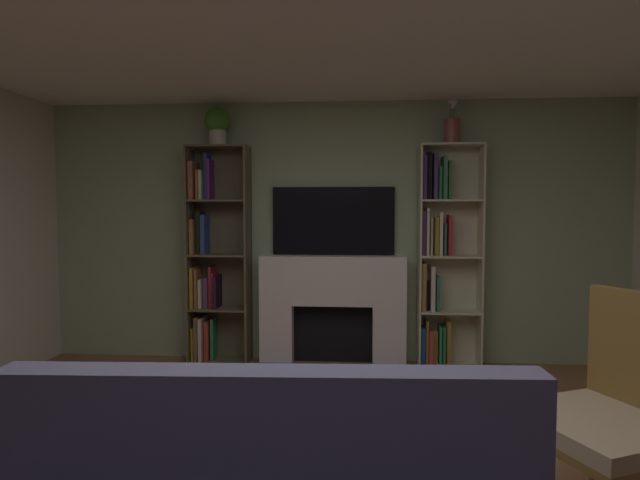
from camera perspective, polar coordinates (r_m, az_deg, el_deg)
The scene contains 9 objects.
wall_back_accent at distance 5.29m, azimuth 1.46°, elevation 0.85°, with size 5.77×0.06×2.54m, color #95A882.
fireplace at distance 5.21m, azimuth 1.36°, elevation -7.02°, with size 1.49×0.56×1.05m.
tv at distance 5.23m, azimuth 1.43°, elevation 2.04°, with size 1.18×0.06×0.66m, color black.
bookshelf_left at distance 5.36m, azimuth -11.31°, elevation -2.22°, with size 0.59×0.30×2.10m.
bookshelf_right at distance 5.23m, azimuth 12.79°, elevation -1.99°, with size 0.59×0.27×2.10m.
potted_plant at distance 5.34m, azimuth -10.81°, elevation 12.02°, with size 0.25×0.25×0.37m.
vase_with_flowers at distance 5.22m, azimuth 13.84°, elevation 11.37°, with size 0.15×0.15×0.41m.
armchair at distance 3.02m, azimuth 29.01°, elevation -15.41°, with size 0.86×0.87×1.09m.
coffee_table at distance 2.56m, azimuth -3.03°, elevation -24.08°, with size 0.75×0.55×0.37m.
Camera 1 is at (0.27, -2.35, 1.51)m, focal length 30.13 mm.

